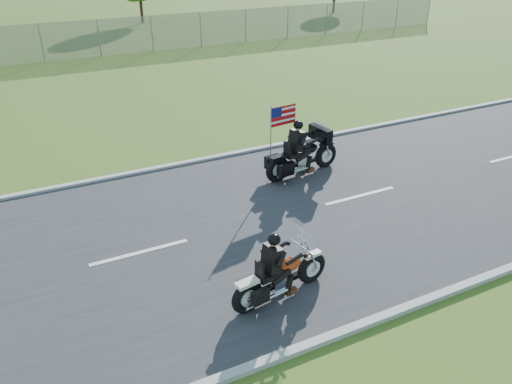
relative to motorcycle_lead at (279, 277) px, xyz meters
name	(u,v)px	position (x,y,z in m)	size (l,w,h in m)	color
ground	(223,233)	(-0.08, 2.64, -0.48)	(420.00, 420.00, 0.00)	#374D18
road	(223,232)	(-0.08, 2.64, -0.46)	(120.00, 8.00, 0.04)	#28282B
curb_north	(171,166)	(-0.08, 6.69, -0.43)	(120.00, 0.18, 0.12)	#9E9B93
curb_south	(314,344)	(-0.08, -1.41, -0.43)	(120.00, 0.18, 0.12)	#9E9B93
motorcycle_lead	(279,277)	(0.00, 0.00, 0.00)	(2.25, 0.77, 1.52)	black
motorcycle_follow	(302,156)	(3.22, 4.54, 0.10)	(2.55, 0.93, 2.13)	black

